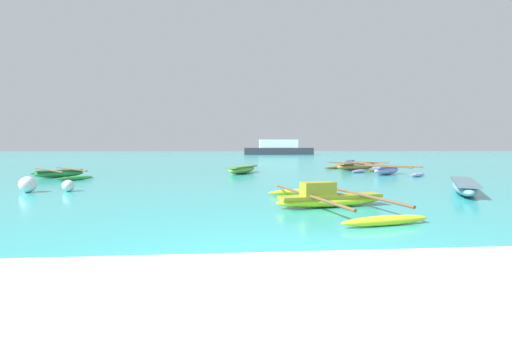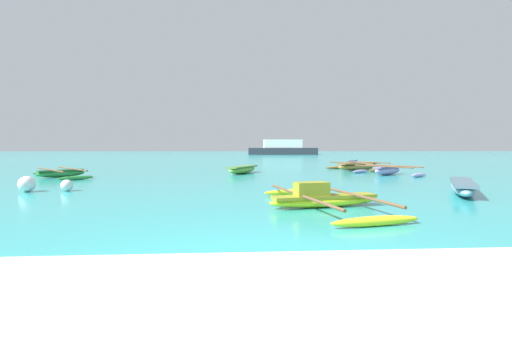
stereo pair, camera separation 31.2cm
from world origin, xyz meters
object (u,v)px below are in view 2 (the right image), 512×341
object	(u,v)px
moored_boat_0	(359,166)
distant_ferry	(283,149)
moored_boat_4	(463,186)
moored_boat_1	(388,170)
moored_boat_5	(353,162)
moored_boat_2	(61,173)
mooring_buoy_0	(27,184)
mooring_buoy_1	(67,185)
moored_boat_3	(242,169)
moored_boat_6	(323,199)

from	to	relation	value
moored_boat_0	distant_ferry	distance (m)	45.04
moored_boat_4	moored_boat_1	bearing A→B (deg)	24.55
moored_boat_5	distant_ferry	bearing A→B (deg)	28.62
moored_boat_2	moored_boat_4	size ratio (longest dim) A/B	1.25
moored_boat_0	moored_boat_5	world-z (taller)	moored_boat_0
moored_boat_0	moored_boat_2	xyz separation A→B (m)	(-17.02, -4.30, -0.05)
moored_boat_1	mooring_buoy_0	world-z (taller)	mooring_buoy_0
mooring_buoy_1	distant_ferry	size ratio (longest dim) A/B	0.03
moored_boat_0	mooring_buoy_1	xyz separation A→B (m)	(-14.05, -9.97, -0.05)
moored_boat_3	moored_boat_1	bearing A→B (deg)	-73.03
distant_ferry	moored_boat_0	bearing A→B (deg)	-91.54
moored_boat_0	moored_boat_3	world-z (taller)	moored_boat_0
moored_boat_6	mooring_buoy_0	world-z (taller)	moored_boat_6
moored_boat_1	moored_boat_2	xyz separation A→B (m)	(-17.15, -0.34, -0.04)
moored_boat_4	mooring_buoy_1	distance (m)	13.37
mooring_buoy_1	moored_boat_4	bearing A→B (deg)	-6.31
moored_boat_6	distant_ferry	size ratio (longest dim) A/B	0.36
moored_boat_1	moored_boat_6	world-z (taller)	moored_boat_6
moored_boat_4	moored_boat_6	distance (m)	5.68
mooring_buoy_0	mooring_buoy_1	bearing A→B (deg)	7.64
moored_boat_6	distant_ferry	world-z (taller)	distant_ferry
moored_boat_4	moored_boat_6	xyz separation A→B (m)	(-5.23, -2.21, -0.02)
mooring_buoy_0	distant_ferry	bearing A→B (deg)	73.35
moored_boat_0	moored_boat_6	world-z (taller)	moored_boat_6
moored_boat_0	distant_ferry	xyz separation A→B (m)	(1.21, 45.01, 0.96)
moored_boat_3	mooring_buoy_1	size ratio (longest dim) A/B	7.70
moored_boat_1	moored_boat_4	distance (m)	7.54
moored_boat_1	moored_boat_3	world-z (taller)	moored_boat_1
moored_boat_6	mooring_buoy_0	size ratio (longest dim) A/B	8.99
moored_boat_4	mooring_buoy_0	world-z (taller)	mooring_buoy_0
moored_boat_4	moored_boat_2	bearing A→B (deg)	97.64
distant_ferry	mooring_buoy_0	bearing A→B (deg)	-106.65
moored_boat_4	distant_ferry	distance (m)	56.49
moored_boat_2	moored_boat_6	xyz separation A→B (m)	(11.03, -9.35, 0.01)
moored_boat_4	mooring_buoy_1	xyz separation A→B (m)	(-13.29, 1.47, -0.04)
moored_boat_2	moored_boat_6	bearing A→B (deg)	-82.01
mooring_buoy_1	moored_boat_2	bearing A→B (deg)	117.65
moored_boat_4	mooring_buoy_0	distance (m)	14.59
moored_boat_4	distant_ferry	world-z (taller)	distant_ferry
mooring_buoy_1	moored_boat_1	bearing A→B (deg)	22.98
moored_boat_2	distant_ferry	bearing A→B (deg)	27.98
moored_boat_0	moored_boat_4	world-z (taller)	moored_boat_0
moored_boat_5	mooring_buoy_1	bearing A→B (deg)	164.04
moored_boat_2	moored_boat_5	bearing A→B (deg)	-10.74
mooring_buoy_0	distant_ferry	distance (m)	57.56
moored_boat_3	mooring_buoy_1	bearing A→B (deg)	168.34
moored_boat_6	moored_boat_1	bearing A→B (deg)	46.31
moored_boat_5	mooring_buoy_1	size ratio (longest dim) A/B	6.68
moored_boat_5	mooring_buoy_1	xyz separation A→B (m)	(-16.13, -17.15, -0.00)
moored_boat_3	mooring_buoy_0	size ratio (longest dim) A/B	5.63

